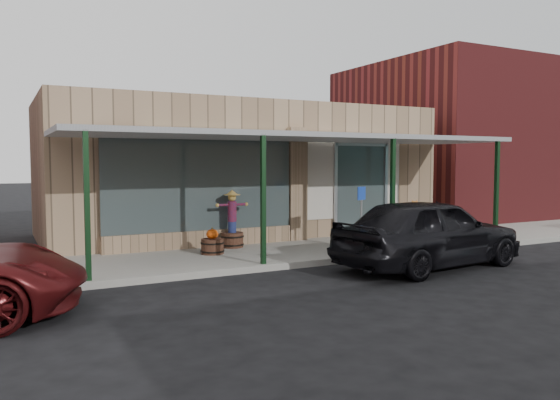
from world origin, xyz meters
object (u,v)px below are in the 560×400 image
handicap_sign (361,209)px  parked_sedan (429,232)px  barrel_scarecrow (232,228)px  barrel_pumpkin (212,244)px

handicap_sign → parked_sedan: size_ratio=0.33×
parked_sedan → barrel_scarecrow: bearing=32.3°
handicap_sign → parked_sedan: handicap_sign is taller
barrel_scarecrow → handicap_sign: handicap_sign is taller
barrel_scarecrow → barrel_pumpkin: 1.16m
barrel_scarecrow → handicap_sign: 3.43m
barrel_scarecrow → barrel_pumpkin: bearing=-142.7°
parked_sedan → barrel_pumpkin: bearing=44.9°
barrel_scarecrow → parked_sedan: 5.10m
barrel_pumpkin → handicap_sign: (3.63, -1.17, 0.81)m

